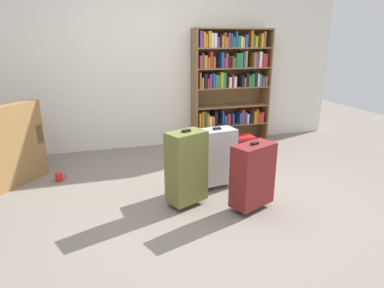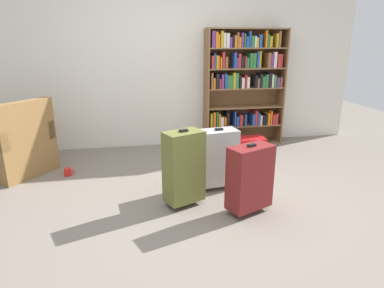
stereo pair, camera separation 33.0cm
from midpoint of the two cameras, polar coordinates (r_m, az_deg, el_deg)
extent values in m
plane|color=slate|center=(3.29, 3.96, -10.57)|extent=(10.11, 10.11, 0.00)
cube|color=silver|center=(4.95, -1.95, 14.69)|extent=(5.78, 0.10, 2.60)
cube|color=brown|center=(4.89, 4.51, 9.40)|extent=(0.02, 0.29, 1.72)
cube|color=brown|center=(5.31, 16.96, 9.36)|extent=(0.02, 0.29, 1.72)
cube|color=brown|center=(5.20, 10.45, 9.65)|extent=(1.19, 0.02, 1.72)
cube|color=brown|center=(5.26, 10.46, 0.25)|extent=(1.15, 0.27, 0.02)
cube|color=brown|center=(5.18, 10.63, 3.27)|extent=(1.15, 0.27, 0.02)
cube|color=brown|center=(5.12, 10.81, 6.38)|extent=(1.15, 0.27, 0.02)
cube|color=brown|center=(5.07, 11.00, 9.55)|extent=(1.15, 0.27, 0.02)
cube|color=brown|center=(5.04, 11.19, 12.76)|extent=(1.15, 0.27, 0.02)
cube|color=brown|center=(5.03, 11.39, 16.01)|extent=(1.15, 0.27, 0.02)
cube|color=brown|center=(5.03, 11.58, 19.04)|extent=(1.15, 0.27, 0.02)
cube|color=gold|center=(4.97, 5.05, 4.25)|extent=(0.03, 0.23, 0.21)
cube|color=orange|center=(4.98, 5.55, 4.38)|extent=(0.03, 0.23, 0.23)
cube|color=#2D7238|center=(4.98, 6.04, 4.39)|extent=(0.02, 0.21, 0.23)
cube|color=orange|center=(4.97, 6.50, 4.17)|extent=(0.03, 0.17, 0.20)
cube|color=silver|center=(4.99, 6.95, 3.92)|extent=(0.04, 0.17, 0.15)
cube|color=orange|center=(5.04, 7.38, 3.99)|extent=(0.03, 0.23, 0.15)
cube|color=black|center=(5.05, 7.81, 4.37)|extent=(0.03, 0.24, 0.21)
cube|color=#264C99|center=(5.07, 9.05, 4.49)|extent=(0.02, 0.23, 0.23)
cube|color=#264C99|center=(5.10, 9.45, 4.08)|extent=(0.04, 0.23, 0.15)
cube|color=#B22D2D|center=(5.12, 10.02, 4.23)|extent=(0.04, 0.24, 0.17)
cube|color=black|center=(5.12, 10.48, 4.08)|extent=(0.02, 0.22, 0.15)
cube|color=#264C99|center=(5.12, 10.85, 4.20)|extent=(0.03, 0.19, 0.17)
cube|color=#264C99|center=(5.17, 12.15, 4.27)|extent=(0.04, 0.20, 0.17)
cube|color=#B22D2D|center=(5.19, 12.55, 4.56)|extent=(0.03, 0.22, 0.22)
cube|color=#264C99|center=(5.20, 12.99, 4.36)|extent=(0.03, 0.20, 0.19)
cube|color=silver|center=(5.22, 13.39, 4.16)|extent=(0.03, 0.19, 0.15)
cube|color=black|center=(5.24, 13.80, 4.17)|extent=(0.03, 0.19, 0.15)
cube|color=black|center=(5.26, 14.09, 4.23)|extent=(0.03, 0.22, 0.15)
cube|color=orange|center=(5.26, 14.66, 4.35)|extent=(0.04, 0.18, 0.18)
cube|color=orange|center=(5.28, 15.03, 4.54)|extent=(0.02, 0.19, 0.21)
cube|color=#B22D2D|center=(5.31, 15.41, 4.26)|extent=(0.04, 0.21, 0.15)
cube|color=#B22D2D|center=(5.33, 15.86, 4.34)|extent=(0.04, 0.20, 0.17)
cube|color=brown|center=(4.87, 5.20, 10.94)|extent=(0.03, 0.24, 0.23)
cube|color=orange|center=(4.87, 5.62, 10.50)|extent=(0.03, 0.21, 0.16)
cube|color=black|center=(4.88, 6.19, 10.82)|extent=(0.04, 0.20, 0.21)
cube|color=#B22D2D|center=(4.90, 6.61, 10.43)|extent=(0.03, 0.22, 0.14)
cube|color=#66337F|center=(4.92, 6.99, 10.80)|extent=(0.03, 0.24, 0.20)
cube|color=#264C99|center=(4.90, 7.67, 10.80)|extent=(0.03, 0.16, 0.21)
cube|color=#2D7238|center=(4.91, 8.10, 10.66)|extent=(0.04, 0.16, 0.19)
cube|color=#2D7238|center=(4.94, 8.50, 10.67)|extent=(0.04, 0.19, 0.19)
cube|color=gold|center=(4.97, 8.93, 10.92)|extent=(0.04, 0.24, 0.22)
cube|color=#2D7238|center=(4.99, 9.39, 10.88)|extent=(0.04, 0.24, 0.22)
cube|color=black|center=(4.98, 10.00, 10.60)|extent=(0.02, 0.19, 0.18)
cube|color=silver|center=(5.02, 10.39, 10.47)|extent=(0.04, 0.23, 0.15)
cube|color=#B22D2D|center=(5.02, 10.93, 10.65)|extent=(0.02, 0.20, 0.19)
cube|color=silver|center=(5.02, 11.35, 10.48)|extent=(0.04, 0.18, 0.16)
cube|color=black|center=(5.06, 12.69, 10.56)|extent=(0.04, 0.17, 0.18)
cube|color=brown|center=(5.08, 13.05, 10.34)|extent=(0.03, 0.17, 0.14)
cube|color=black|center=(5.10, 13.47, 10.67)|extent=(0.04, 0.19, 0.20)
cube|color=#2D7238|center=(5.13, 13.87, 10.48)|extent=(0.04, 0.20, 0.16)
cube|color=#2D7238|center=(5.13, 14.45, 10.59)|extent=(0.04, 0.17, 0.19)
cube|color=black|center=(5.17, 14.80, 10.75)|extent=(0.03, 0.22, 0.21)
cube|color=silver|center=(5.18, 15.31, 10.58)|extent=(0.03, 0.19, 0.19)
cube|color=#2D7238|center=(5.19, 15.67, 10.48)|extent=(0.04, 0.18, 0.17)
cube|color=#66337F|center=(5.21, 16.21, 10.27)|extent=(0.04, 0.18, 0.14)
cube|color=brown|center=(5.26, 16.52, 10.36)|extent=(0.03, 0.24, 0.15)
cube|color=#B22D2D|center=(4.84, 5.39, 14.01)|extent=(0.04, 0.21, 0.18)
cube|color=#264C99|center=(4.85, 5.73, 14.18)|extent=(0.02, 0.23, 0.21)
cube|color=gold|center=(4.85, 6.10, 14.00)|extent=(0.02, 0.21, 0.18)
cube|color=orange|center=(4.87, 6.36, 14.00)|extent=(0.02, 0.22, 0.18)
cube|color=orange|center=(4.87, 6.78, 13.85)|extent=(0.02, 0.22, 0.16)
cube|color=#B22D2D|center=(4.89, 7.18, 14.26)|extent=(0.03, 0.23, 0.23)
cube|color=brown|center=(4.91, 7.66, 13.87)|extent=(0.04, 0.24, 0.16)
cube|color=#264C99|center=(4.91, 9.27, 14.15)|extent=(0.03, 0.17, 0.22)
cube|color=#66337F|center=(4.95, 9.54, 13.73)|extent=(0.02, 0.21, 0.15)
cube|color=#B22D2D|center=(4.97, 9.84, 14.06)|extent=(0.04, 0.24, 0.20)
cube|color=black|center=(4.99, 10.35, 13.85)|extent=(0.04, 0.24, 0.17)
cube|color=#B22D2D|center=(4.99, 10.88, 13.82)|extent=(0.02, 0.22, 0.17)
cube|color=#2D7238|center=(5.02, 11.18, 13.70)|extent=(0.04, 0.25, 0.15)
cube|color=#2D7238|center=(5.01, 11.90, 13.99)|extent=(0.04, 0.18, 0.21)
cube|color=#2D7238|center=(5.04, 12.35, 13.99)|extent=(0.04, 0.22, 0.21)
cube|color=#264C99|center=(5.07, 12.87, 14.06)|extent=(0.03, 0.24, 0.22)
cube|color=gold|center=(5.08, 13.23, 14.11)|extent=(0.02, 0.23, 0.23)
cube|color=brown|center=(5.11, 14.83, 13.89)|extent=(0.04, 0.18, 0.21)
cube|color=#66337F|center=(5.14, 15.27, 13.75)|extent=(0.04, 0.19, 0.19)
cube|color=silver|center=(5.16, 15.74, 13.91)|extent=(0.04, 0.19, 0.22)
cube|color=#B22D2D|center=(5.21, 16.19, 13.75)|extent=(0.04, 0.24, 0.20)
cube|color=#B22D2D|center=(5.19, 16.75, 13.66)|extent=(0.03, 0.17, 0.19)
cube|color=#66337F|center=(4.83, 5.56, 17.65)|extent=(0.04, 0.21, 0.22)
cube|color=orange|center=(4.84, 6.12, 17.56)|extent=(0.04, 0.20, 0.21)
cube|color=orange|center=(4.84, 6.54, 17.35)|extent=(0.03, 0.18, 0.18)
cube|color=gold|center=(4.86, 7.01, 17.59)|extent=(0.04, 0.21, 0.22)
cube|color=silver|center=(4.87, 7.47, 17.43)|extent=(0.03, 0.20, 0.20)
cube|color=silver|center=(4.90, 7.95, 17.38)|extent=(0.04, 0.22, 0.19)
cube|color=#66337F|center=(4.91, 8.44, 17.06)|extent=(0.03, 0.23, 0.14)
cube|color=black|center=(4.90, 8.95, 17.21)|extent=(0.02, 0.19, 0.17)
cube|color=orange|center=(4.94, 9.25, 17.16)|extent=(0.03, 0.23, 0.16)
cube|color=brown|center=(4.95, 9.62, 17.37)|extent=(0.02, 0.24, 0.20)
cube|color=orange|center=(4.94, 10.00, 17.00)|extent=(0.03, 0.20, 0.14)
cube|color=#66337F|center=(4.97, 10.37, 17.31)|extent=(0.03, 0.23, 0.20)
cube|color=#2D7238|center=(4.97, 10.81, 17.24)|extent=(0.02, 0.21, 0.19)
cube|color=#264C99|center=(4.97, 11.29, 16.98)|extent=(0.04, 0.18, 0.15)
cube|color=#264C99|center=(5.02, 11.60, 17.35)|extent=(0.02, 0.24, 0.22)
cube|color=#2D7238|center=(4.99, 12.19, 17.00)|extent=(0.04, 0.16, 0.16)
cube|color=silver|center=(5.03, 12.54, 16.94)|extent=(0.02, 0.20, 0.15)
cube|color=gold|center=(5.04, 12.86, 16.82)|extent=(0.03, 0.21, 0.14)
cube|color=#264C99|center=(5.04, 13.49, 17.00)|extent=(0.04, 0.16, 0.18)
cube|color=orange|center=(5.08, 14.38, 17.24)|extent=(0.03, 0.18, 0.23)
cube|color=#2D7238|center=(5.10, 14.66, 16.92)|extent=(0.03, 0.20, 0.18)
cube|color=gold|center=(5.11, 15.13, 16.76)|extent=(0.04, 0.18, 0.15)
cube|color=gold|center=(5.16, 16.09, 16.89)|extent=(0.03, 0.19, 0.19)
cube|color=brown|center=(5.16, 16.58, 17.03)|extent=(0.03, 0.17, 0.22)
cube|color=olive|center=(4.45, -26.54, -1.99)|extent=(0.98, 0.98, 0.40)
cube|color=tan|center=(4.38, -26.97, 0.97)|extent=(0.77, 0.75, 0.08)
cube|color=olive|center=(4.10, -25.01, 3.26)|extent=(0.53, 0.62, 0.50)
cube|color=olive|center=(4.54, -24.04, 2.79)|extent=(0.61, 0.52, 0.22)
cylinder|color=red|center=(4.14, -18.69, -4.66)|extent=(0.08, 0.08, 0.10)
torus|color=red|center=(4.13, -17.99, -4.57)|extent=(0.06, 0.01, 0.06)
cube|color=black|center=(4.82, 11.53, -0.34)|extent=(0.48, 0.25, 0.19)
cube|color=red|center=(4.79, 11.61, 0.80)|extent=(0.49, 0.26, 0.04)
cube|color=brown|center=(3.13, 1.59, -4.02)|extent=(0.42, 0.35, 0.69)
cube|color=black|center=(3.02, 1.64, 2.30)|extent=(0.09, 0.07, 0.02)
cylinder|color=black|center=(3.22, -0.34, -10.65)|extent=(0.07, 0.07, 0.05)
cylinder|color=black|center=(3.35, 3.32, -9.49)|extent=(0.07, 0.07, 0.05)
cube|color=#B7BABF|center=(3.55, 7.24, -2.32)|extent=(0.42, 0.28, 0.60)
cube|color=black|center=(3.45, 7.44, 2.53)|extent=(0.09, 0.06, 0.02)
cylinder|color=black|center=(3.62, 5.04, -7.41)|extent=(0.06, 0.06, 0.05)
cylinder|color=black|center=(3.73, 9.00, -6.79)|extent=(0.06, 0.06, 0.05)
cube|color=maroon|center=(3.09, 13.07, -5.72)|extent=(0.46, 0.36, 0.60)
cube|color=black|center=(2.99, 13.47, -0.27)|extent=(0.09, 0.07, 0.02)
cylinder|color=black|center=(3.14, 10.78, -11.79)|extent=(0.07, 0.07, 0.05)
cylinder|color=black|center=(3.33, 14.43, -10.26)|extent=(0.07, 0.07, 0.05)
camera|label=1|loc=(0.16, -87.14, 0.91)|focal=30.71mm
camera|label=2|loc=(0.16, 92.86, -0.91)|focal=30.71mm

